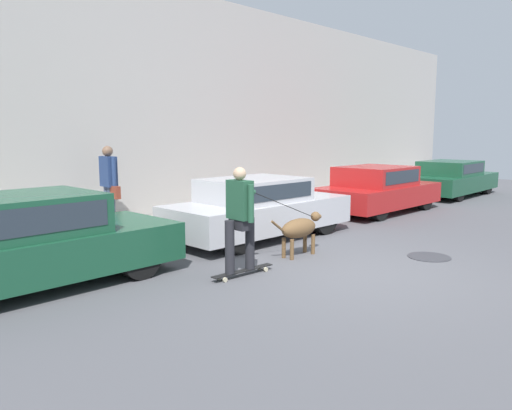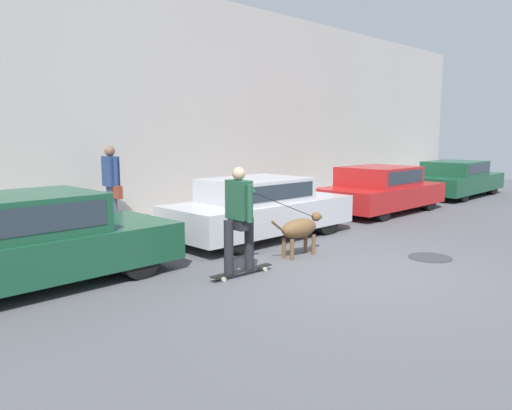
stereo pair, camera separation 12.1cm
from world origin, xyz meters
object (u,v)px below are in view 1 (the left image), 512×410
Objects in this scene: parked_car_1 at (258,209)px; dog at (300,229)px; parked_car_3 at (451,179)px; skateboarder at (241,215)px; parked_car_2 at (377,190)px; parked_car_0 at (30,243)px; pedestrian_with_bag at (109,183)px.

dog is at bearing -109.13° from parked_car_1.
dog is at bearing -172.35° from parked_car_3.
skateboarder reaches higher than parked_car_1.
parked_car_1 is 1.03× the size of parked_car_2.
pedestrian_with_bag is (2.67, 2.51, 0.47)m from parked_car_0.
parked_car_2 is (4.68, -0.00, -0.01)m from parked_car_1.
parked_car_1 is 9.52m from parked_car_3.
parked_car_2 reaches higher than parked_car_1.
pedestrian_with_bag reaches higher than parked_car_0.
parked_car_2 is 7.04m from pedestrian_with_bag.
dog is 4.30m from pedestrian_with_bag.
parked_car_1 is at bearing 70.52° from dog.
dog is 0.75× the size of pedestrian_with_bag.
parked_car_3 is (9.52, -0.00, -0.03)m from parked_car_1.
parked_car_0 reaches higher than dog.
parked_car_1 reaches higher than parked_car_3.
pedestrian_with_bag is at bearing 159.64° from parked_car_2.
parked_car_2 reaches higher than dog.
parked_car_2 is at bearing 17.55° from skateboarder.
pedestrian_with_bag is (-1.88, 2.51, 0.50)m from parked_car_1.
pedestrian_with_bag reaches higher than parked_car_1.
dog is (-0.58, -1.54, -0.12)m from parked_car_1.
dog is at bearing 112.12° from pedestrian_with_bag.
pedestrian_with_bag is at bearing 166.56° from parked_car_3.
parked_car_3 is 11.82m from skateboarder.
parked_car_2 is at bearing 163.32° from pedestrian_with_bag.
skateboarder is at bearing 90.34° from pedestrian_with_bag.
dog is 0.50× the size of skateboarder.
parked_car_1 is at bearing -0.03° from parked_car_0.
parked_car_0 is at bearing -178.61° from parked_car_1.
parked_car_3 is at bearing 11.89° from skateboarder.
parked_car_1 reaches higher than dog.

